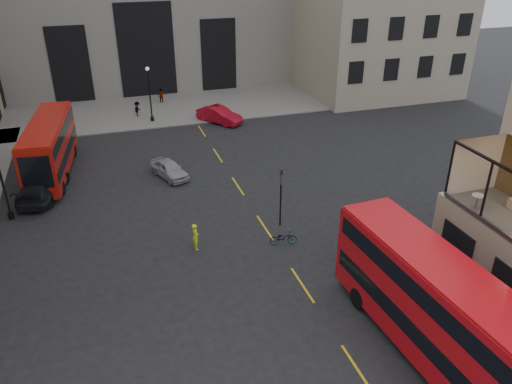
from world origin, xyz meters
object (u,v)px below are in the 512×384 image
object	(u,v)px
car_c	(42,185)
pedestrian_a	(66,125)
car_a	(169,169)
pedestrian_b	(137,110)
bus_far	(50,145)
bus_near	(437,306)
bicycle	(283,238)
pedestrian_d	(218,112)
traffic_light_near	(281,190)
cyclist	(195,237)
cafe_table_far	(477,199)
pedestrian_c	(161,96)
traffic_light_far	(46,128)
car_b	(219,115)
street_lamp_b	(150,98)
street_lamp_a	(3,185)

from	to	relation	value
car_c	pedestrian_a	xyz separation A→B (m)	(1.38, 12.37, 0.06)
car_a	pedestrian_b	world-z (taller)	pedestrian_b
bus_far	bus_near	bearing A→B (deg)	-56.81
bicycle	pedestrian_d	world-z (taller)	pedestrian_d
traffic_light_near	cyclist	size ratio (longest dim) A/B	2.35
pedestrian_d	cafe_table_far	distance (m)	29.64
car_a	cyclist	size ratio (longest dim) A/B	2.34
bicycle	pedestrian_d	size ratio (longest dim) A/B	0.89
car_c	bicycle	size ratio (longest dim) A/B	3.62
pedestrian_c	car_a	bearing A→B (deg)	73.07
cafe_table_far	traffic_light_near	bearing A→B (deg)	127.39
traffic_light_far	bicycle	size ratio (longest dim) A/B	2.41
car_a	car_b	world-z (taller)	car_b
traffic_light_near	pedestrian_a	bearing A→B (deg)	121.27
bus_near	cafe_table_far	world-z (taller)	cafe_table_far
car_c	bicycle	xyz separation A→B (m)	(13.59, -10.72, -0.41)
car_a	car_b	xyz separation A→B (m)	(6.52, 10.70, 0.12)
cyclist	pedestrian_b	size ratio (longest dim) A/B	1.03
street_lamp_b	pedestrian_a	size ratio (longest dim) A/B	3.01
cafe_table_far	car_b	bearing A→B (deg)	100.81
pedestrian_a	car_a	bearing A→B (deg)	-55.72
pedestrian_d	traffic_light_far	bearing A→B (deg)	70.67
pedestrian_b	bicycle	bearing A→B (deg)	-142.39
traffic_light_near	cyclist	bearing A→B (deg)	-169.84
car_a	bus_far	bearing A→B (deg)	137.74
car_a	traffic_light_near	bearing A→B (deg)	-80.27
traffic_light_near	bus_far	distance (m)	18.32
car_b	car_c	world-z (taller)	car_c
traffic_light_far	pedestrian_c	distance (m)	16.02
cyclist	car_b	bearing A→B (deg)	-21.18
traffic_light_near	bus_far	bearing A→B (deg)	137.84
street_lamp_a	car_c	distance (m)	3.60
traffic_light_far	bus_near	world-z (taller)	bus_near
traffic_light_far	street_lamp_a	size ratio (longest dim) A/B	0.71
bus_near	pedestrian_a	xyz separation A→B (m)	(-15.08, 33.03, -1.69)
cyclist	pedestrian_b	xyz separation A→B (m)	(-0.65, 24.86, -0.02)
cyclist	pedestrian_c	bearing A→B (deg)	-7.97
bus_far	cyclist	bearing A→B (deg)	-58.71
pedestrian_a	cafe_table_far	size ratio (longest dim) A/B	2.54
traffic_light_near	cyclist	world-z (taller)	traffic_light_near
cafe_table_far	pedestrian_a	bearing A→B (deg)	123.13
traffic_light_near	bus_far	xyz separation A→B (m)	(-13.58, 12.30, -0.11)
bus_far	car_b	world-z (taller)	bus_far
traffic_light_near	street_lamp_a	distance (m)	17.09
bicycle	pedestrian_d	distance (m)	22.41
street_lamp_b	cafe_table_far	world-z (taller)	street_lamp_b
bus_near	car_b	bearing A→B (deg)	92.13
pedestrian_b	street_lamp_a	bearing A→B (deg)	176.61
street_lamp_a	pedestrian_c	distance (m)	25.27
car_b	pedestrian_d	size ratio (longest dim) A/B	2.61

